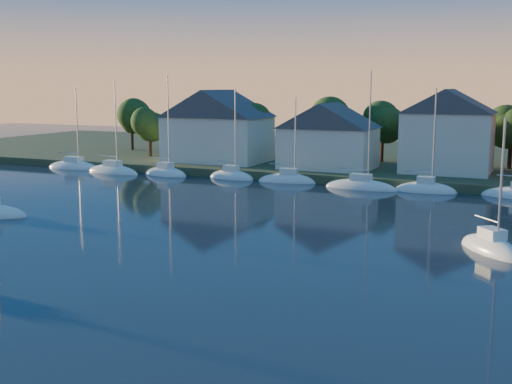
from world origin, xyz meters
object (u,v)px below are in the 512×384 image
Objects in this scene: clubhouse_centre at (329,135)px; drifting_sailboat_right at (491,251)px; clubhouse_west at (218,125)px; clubhouse_east at (448,130)px.

drifting_sailboat_right is (21.57, -31.20, -5.04)m from clubhouse_centre.
clubhouse_centre is at bearing 175.02° from drifting_sailboat_right.
clubhouse_east reaches higher than clubhouse_west.
clubhouse_east is at bearing 153.21° from drifting_sailboat_right.
clubhouse_east is at bearing 8.13° from clubhouse_centre.
clubhouse_west is at bearing -178.09° from clubhouse_east.
drifting_sailboat_right is (37.57, -32.20, -5.83)m from clubhouse_west.
clubhouse_centre is 1.10× the size of clubhouse_east.
clubhouse_west reaches higher than drifting_sailboat_right.
clubhouse_east is 1.03× the size of drifting_sailboat_right.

